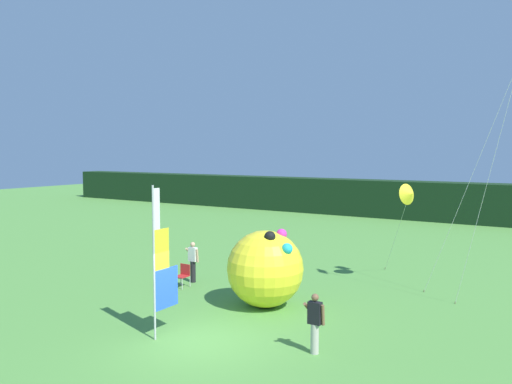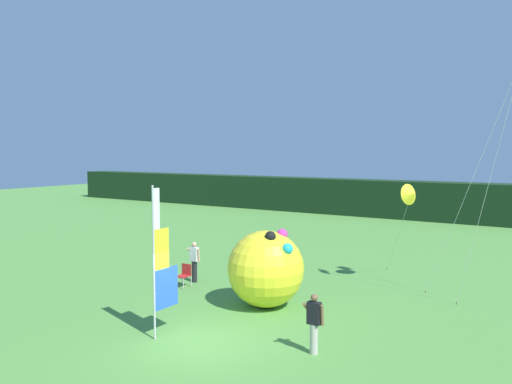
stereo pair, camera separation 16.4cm
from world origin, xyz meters
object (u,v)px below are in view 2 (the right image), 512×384
Objects in this scene: banner_flag at (161,264)px; person_near_banner at (194,261)px; person_mid_field at (314,322)px; kite_yellow_delta_2 at (411,194)px; folding_chair at (184,274)px; inflatable_balloon at (266,269)px.

banner_flag is 2.65× the size of person_near_banner.
person_mid_field is 8.61m from kite_yellow_delta_2.
kite_yellow_delta_2 is at bearing 64.13° from banner_flag.
banner_flag is 2.73× the size of person_mid_field.
person_mid_field is (4.32, 1.23, -1.27)m from banner_flag.
person_near_banner is at bearing -152.32° from kite_yellow_delta_2.
banner_flag reaches higher than person_mid_field.
banner_flag is at bearing -59.28° from person_near_banner.
banner_flag is 5.74m from folding_chair.
banner_flag reaches higher than kite_yellow_delta_2.
person_near_banner reaches higher than folding_chair.
folding_chair is 0.21× the size of kite_yellow_delta_2.
person_mid_field is 1.84× the size of folding_chair.
banner_flag is 1.63× the size of inflatable_balloon.
banner_flag reaches higher than person_near_banner.
person_mid_field is at bearing 15.93° from banner_flag.
inflatable_balloon is at bearing -16.40° from person_near_banner.
banner_flag is 4.28m from inflatable_balloon.
folding_chair is at bearing 173.11° from inflatable_balloon.
banner_flag is 1.07× the size of kite_yellow_delta_2.
person_near_banner is 1.89× the size of folding_chair.
kite_yellow_delta_2 reaches higher than person_near_banner.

